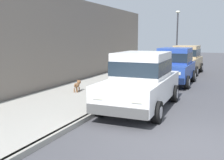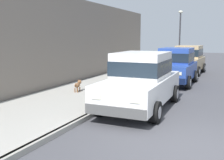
{
  "view_description": "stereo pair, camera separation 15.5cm",
  "coord_description": "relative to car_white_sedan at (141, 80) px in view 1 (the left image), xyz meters",
  "views": [
    {
      "loc": [
        0.59,
        -6.01,
        2.42
      ],
      "look_at": [
        -3.41,
        3.06,
        0.85
      ],
      "focal_mm": 43.26,
      "sensor_mm": 36.0,
      "label": 1
    },
    {
      "loc": [
        0.73,
        -5.95,
        2.42
      ],
      "look_at": [
        -3.41,
        3.06,
        0.85
      ],
      "focal_mm": 43.26,
      "sensor_mm": 36.0,
      "label": 2
    }
  ],
  "objects": [
    {
      "name": "street_lamp",
      "position": [
        -1.4,
        13.92,
        1.92
      ],
      "size": [
        0.36,
        0.36,
        4.42
      ],
      "color": "#2D2D33",
      "rests_on": "sidewalk"
    },
    {
      "name": "car_white_sedan",
      "position": [
        0.0,
        0.0,
        0.0
      ],
      "size": [
        2.09,
        4.63,
        1.92
      ],
      "color": "white",
      "rests_on": "ground"
    },
    {
      "name": "dog_brown",
      "position": [
        -3.15,
        0.98,
        -0.55
      ],
      "size": [
        0.29,
        0.75,
        0.49
      ],
      "color": "brown",
      "rests_on": "sidewalk"
    },
    {
      "name": "ground_plane",
      "position": [
        2.15,
        -2.72,
        -0.98
      ],
      "size": [
        80.0,
        80.0,
        0.0
      ],
      "primitive_type": "plane",
      "color": "#424247"
    },
    {
      "name": "sidewalk",
      "position": [
        -2.85,
        -2.72,
        -0.91
      ],
      "size": [
        3.6,
        64.0,
        0.14
      ],
      "primitive_type": "cube",
      "color": "#99968E",
      "rests_on": "ground"
    },
    {
      "name": "building_facade",
      "position": [
        -4.95,
        3.71,
        1.22
      ],
      "size": [
        0.5,
        20.0,
        4.4
      ],
      "primitive_type": "cube",
      "color": "slate",
      "rests_on": "ground"
    },
    {
      "name": "car_tan_hatchback",
      "position": [
        -0.02,
        9.98,
        -0.01
      ],
      "size": [
        2.05,
        3.86,
        1.88
      ],
      "color": "tan",
      "rests_on": "ground"
    },
    {
      "name": "curb",
      "position": [
        -1.05,
        -2.72,
        -0.91
      ],
      "size": [
        0.16,
        64.0,
        0.14
      ],
      "primitive_type": "cube",
      "color": "gray",
      "rests_on": "ground"
    },
    {
      "name": "car_blue_hatchback",
      "position": [
        0.06,
        5.44,
        -0.01
      ],
      "size": [
        1.96,
        3.8,
        1.88
      ],
      "color": "#28479E",
      "rests_on": "ground"
    }
  ]
}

